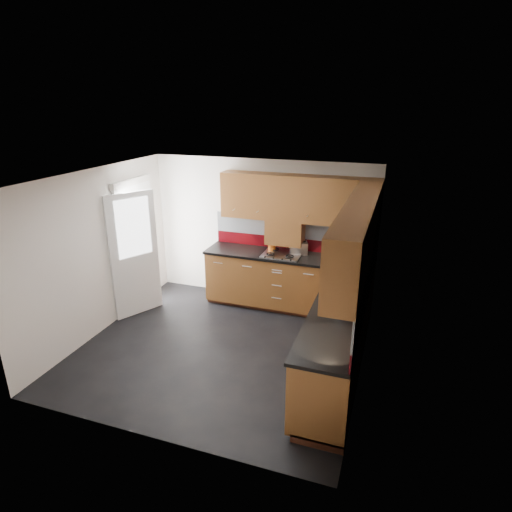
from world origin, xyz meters
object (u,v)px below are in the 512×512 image
at_px(utensil_pot, 272,245).
at_px(food_processor, 350,262).
at_px(gas_hob, 282,254).
at_px(toaster, 298,248).

distance_m(utensil_pot, food_processor, 1.42).
relative_size(gas_hob, food_processor, 1.84).
bearing_deg(food_processor, toaster, 148.96).
relative_size(utensil_pot, toaster, 1.35).
bearing_deg(utensil_pot, toaster, 1.44).
bearing_deg(utensil_pot, food_processor, -21.37).
xyz_separation_m(utensil_pot, toaster, (0.44, 0.01, 0.00)).
distance_m(gas_hob, toaster, 0.29).
bearing_deg(toaster, gas_hob, -149.23).
distance_m(gas_hob, utensil_pot, 0.26).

